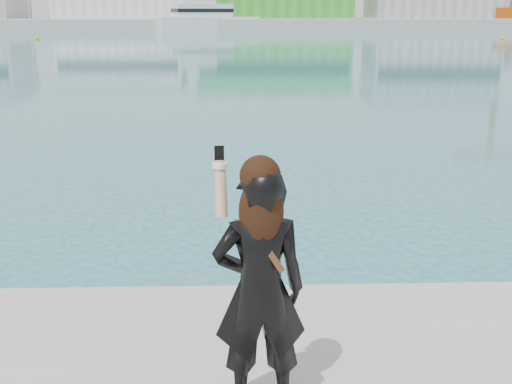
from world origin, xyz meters
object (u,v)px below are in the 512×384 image
at_px(buoy_near, 503,40).
at_px(woman, 259,284).
at_px(buoy_far, 37,40).
at_px(motor_yacht, 205,17).

distance_m(buoy_near, woman, 81.61).
bearing_deg(buoy_near, buoy_far, 178.60).
relative_size(motor_yacht, woman, 11.20).
xyz_separation_m(motor_yacht, woman, (5.45, -112.63, -0.71)).
bearing_deg(buoy_far, woman, -72.55).
relative_size(motor_yacht, buoy_far, 36.88).
bearing_deg(buoy_far, buoy_near, -1.40).
height_order(motor_yacht, buoy_near, motor_yacht).
bearing_deg(woman, motor_yacht, -92.28).
height_order(motor_yacht, woman, motor_yacht).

